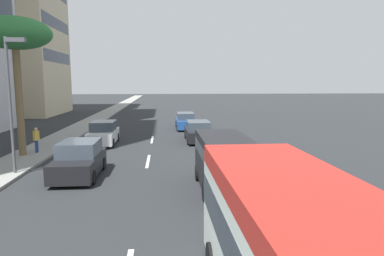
% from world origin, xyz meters
% --- Properties ---
extents(ground_plane, '(198.00, 198.00, 0.00)m').
position_xyz_m(ground_plane, '(31.50, 0.00, 0.00)').
color(ground_plane, '#26282B').
extents(sidewalk_right, '(162.00, 2.66, 0.15)m').
position_xyz_m(sidewalk_right, '(31.50, 7.28, 0.07)').
color(sidewalk_right, gray).
rests_on(sidewalk_right, ground_plane).
extents(lane_stripe_mid, '(3.20, 0.16, 0.01)m').
position_xyz_m(lane_stripe_mid, '(16.76, 0.00, 0.01)').
color(lane_stripe_mid, silver).
rests_on(lane_stripe_mid, ground_plane).
extents(lane_stripe_far, '(3.20, 0.16, 0.01)m').
position_xyz_m(lane_stripe_far, '(24.09, 0.00, 0.01)').
color(lane_stripe_far, silver).
rests_on(lane_stripe_far, ground_plane).
extents(car_lead, '(4.14, 1.97, 1.72)m').
position_xyz_m(car_lead, '(13.84, 3.15, 0.81)').
color(car_lead, black).
rests_on(car_lead, ground_plane).
extents(van_second, '(4.67, 2.12, 2.28)m').
position_xyz_m(van_second, '(11.34, -3.44, 1.31)').
color(van_second, black).
rests_on(van_second, ground_plane).
extents(car_third, '(4.64, 1.80, 1.61)m').
position_xyz_m(car_third, '(30.12, -3.05, 0.76)').
color(car_third, '#1E478C').
rests_on(car_third, ground_plane).
extents(minibus_fourth, '(6.46, 2.39, 2.90)m').
position_xyz_m(minibus_fourth, '(3.04, -3.09, 1.60)').
color(minibus_fourth, silver).
rests_on(minibus_fourth, ground_plane).
extents(car_fifth, '(4.55, 1.88, 1.59)m').
position_xyz_m(car_fifth, '(23.08, -3.57, 0.75)').
color(car_fifth, black).
rests_on(car_fifth, ground_plane).
extents(car_sixth, '(4.08, 1.88, 1.69)m').
position_xyz_m(car_sixth, '(22.50, 3.51, 0.79)').
color(car_sixth, white).
rests_on(car_sixth, ground_plane).
extents(pedestrian_mid_block, '(0.39, 0.37, 1.59)m').
position_xyz_m(pedestrian_mid_block, '(19.12, 7.05, 1.02)').
color(pedestrian_mid_block, navy).
rests_on(pedestrian_mid_block, sidewalk_right).
extents(palm_tree, '(4.15, 4.15, 8.14)m').
position_xyz_m(palm_tree, '(18.39, 7.61, 7.22)').
color(palm_tree, brown).
rests_on(palm_tree, sidewalk_right).
extents(street_lamp, '(0.24, 0.97, 6.49)m').
position_xyz_m(street_lamp, '(14.28, 6.23, 4.18)').
color(street_lamp, '#4C4C51').
rests_on(street_lamp, sidewalk_right).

